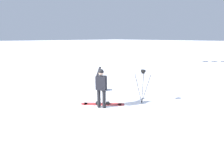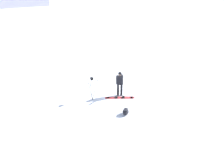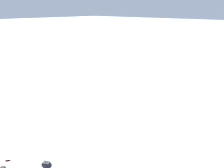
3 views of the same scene
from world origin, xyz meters
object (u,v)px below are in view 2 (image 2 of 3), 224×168
at_px(snowboard, 120,97).
at_px(camera_tripod, 92,84).
at_px(snowboarder, 120,81).
at_px(gear_bag_large, 126,112).

relative_size(snowboard, camera_tripod, 0.97).
height_order(snowboard, camera_tripod, camera_tripod).
bearing_deg(camera_tripod, snowboarder, -27.65).
bearing_deg(camera_tripod, snowboard, -38.68).
height_order(snowboarder, gear_bag_large, snowboarder).
height_order(snowboard, gear_bag_large, gear_bag_large).
bearing_deg(gear_bag_large, snowboarder, 48.43).
xyz_separation_m(snowboard, camera_tripod, (-1.34, 1.07, 1.03)).
bearing_deg(snowboard, snowboarder, 42.80).
bearing_deg(snowboarder, camera_tripod, 152.35).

